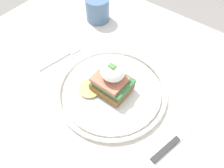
# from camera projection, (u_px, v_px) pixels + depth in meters

# --- Properties ---
(dining_table) EXTENTS (1.01, 0.75, 0.76)m
(dining_table) POSITION_uv_depth(u_px,v_px,m) (120.00, 115.00, 0.65)
(dining_table) COLOR beige
(dining_table) RESTS_ON ground_plane
(plate) EXTENTS (0.28, 0.28, 0.02)m
(plate) POSITION_uv_depth(u_px,v_px,m) (112.00, 91.00, 0.54)
(plate) COLOR silver
(plate) RESTS_ON dining_table
(sandwich) EXTENTS (0.12, 0.10, 0.09)m
(sandwich) POSITION_uv_depth(u_px,v_px,m) (112.00, 80.00, 0.51)
(sandwich) COLOR brown
(sandwich) RESTS_ON plate
(fork) EXTENTS (0.04, 0.14, 0.00)m
(fork) POSITION_uv_depth(u_px,v_px,m) (62.00, 57.00, 0.62)
(fork) COLOR silver
(fork) RESTS_ON dining_table
(knife) EXTENTS (0.06, 0.18, 0.01)m
(knife) POSITION_uv_depth(u_px,v_px,m) (177.00, 140.00, 0.47)
(knife) COLOR #2D2D2D
(knife) RESTS_ON dining_table
(cup) EXTENTS (0.08, 0.08, 0.08)m
(cup) POSITION_uv_depth(u_px,v_px,m) (98.00, 9.00, 0.70)
(cup) COLOR slate
(cup) RESTS_ON dining_table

